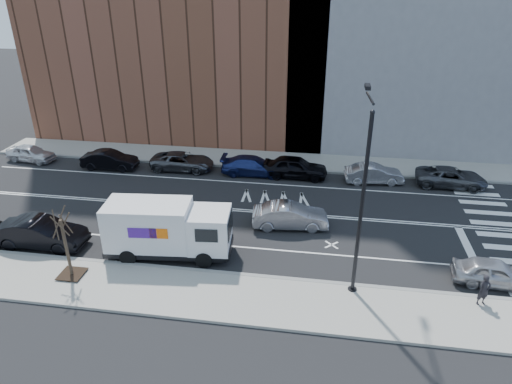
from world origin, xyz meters
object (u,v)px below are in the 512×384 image
(fedex_van, at_px, (167,229))
(driving_sedan, at_px, (290,216))
(far_parked_b, at_px, (110,160))
(near_parked_front, at_px, (494,273))
(far_parked_a, at_px, (31,153))
(pedestrian, at_px, (484,290))

(fedex_van, distance_m, driving_sedan, 7.49)
(far_parked_b, relative_size, near_parked_front, 1.10)
(far_parked_a, relative_size, driving_sedan, 0.88)
(fedex_van, relative_size, far_parked_b, 1.60)
(fedex_van, relative_size, driving_sedan, 1.52)
(far_parked_a, bearing_deg, far_parked_b, -86.49)
(far_parked_a, xyz_separation_m, pedestrian, (31.14, -13.37, 0.25))
(fedex_van, xyz_separation_m, far_parked_a, (-15.49, 11.40, -0.93))
(pedestrian, bearing_deg, far_parked_b, 130.36)
(fedex_van, relative_size, pedestrian, 4.41)
(driving_sedan, bearing_deg, far_parked_b, 58.00)
(fedex_van, relative_size, near_parked_front, 1.76)
(pedestrian, bearing_deg, fedex_van, 151.32)
(fedex_van, height_order, driving_sedan, fedex_van)
(driving_sedan, bearing_deg, near_parked_front, -118.25)
(driving_sedan, xyz_separation_m, near_parked_front, (10.42, -4.09, -0.08))
(near_parked_front, bearing_deg, fedex_van, 94.22)
(far_parked_b, bearing_deg, fedex_van, -143.95)
(far_parked_b, bearing_deg, driving_sedan, -116.88)
(far_parked_a, height_order, far_parked_b, far_parked_b)
(near_parked_front, height_order, pedestrian, pedestrian)
(fedex_van, relative_size, far_parked_a, 1.73)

